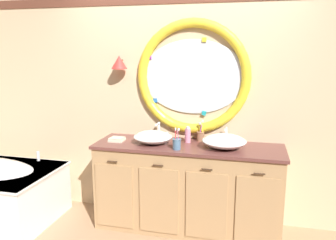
{
  "coord_description": "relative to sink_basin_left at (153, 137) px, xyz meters",
  "views": [
    {
      "loc": [
        0.71,
        -2.94,
        1.82
      ],
      "look_at": [
        -0.08,
        0.25,
        1.14
      ],
      "focal_mm": 36.39,
      "sensor_mm": 36.0,
      "label": 1
    }
  ],
  "objects": [
    {
      "name": "ground_plane",
      "position": [
        0.24,
        -0.25,
        -0.96
      ],
      "size": [
        14.0,
        14.0,
        0.0
      ],
      "primitive_type": "plane",
      "color": "tan"
    },
    {
      "name": "sink_basin_right",
      "position": [
        0.71,
        0.0,
        0.0
      ],
      "size": [
        0.42,
        0.42,
        0.14
      ],
      "color": "white",
      "rests_on": "vanity_counter"
    },
    {
      "name": "faucet_set_left",
      "position": [
        -0.0,
        0.22,
        0.0
      ],
      "size": [
        0.2,
        0.14,
        0.18
      ],
      "color": "silver",
      "rests_on": "vanity_counter"
    },
    {
      "name": "toothbrush_holder_right",
      "position": [
        0.45,
        0.21,
        -0.01
      ],
      "size": [
        0.08,
        0.08,
        0.23
      ],
      "color": "#996647",
      "rests_on": "vanity_counter"
    },
    {
      "name": "toothbrush_holder_left",
      "position": [
        0.28,
        -0.15,
        -0.01
      ],
      "size": [
        0.08,
        0.08,
        0.21
      ],
      "color": "slate",
      "rests_on": "vanity_counter"
    },
    {
      "name": "vanity_counter",
      "position": [
        0.36,
        0.03,
        -0.51
      ],
      "size": [
        1.88,
        0.59,
        0.89
      ],
      "color": "tan",
      "rests_on": "ground_plane"
    },
    {
      "name": "folded_hand_towel",
      "position": [
        -0.39,
        -0.0,
        -0.05
      ],
      "size": [
        0.15,
        0.14,
        0.04
      ],
      "color": "beige",
      "rests_on": "vanity_counter"
    },
    {
      "name": "back_wall_assembly",
      "position": [
        0.25,
        0.34,
        0.37
      ],
      "size": [
        6.4,
        0.26,
        2.6
      ],
      "color": "#D6B78E",
      "rests_on": "ground_plane"
    },
    {
      "name": "sink_basin_left",
      "position": [
        0.0,
        0.0,
        0.0
      ],
      "size": [
        0.39,
        0.39,
        0.13
      ],
      "color": "white",
      "rests_on": "vanity_counter"
    },
    {
      "name": "soap_dispenser",
      "position": [
        0.33,
        0.13,
        0.01
      ],
      "size": [
        0.06,
        0.07,
        0.17
      ],
      "color": "pink",
      "rests_on": "vanity_counter"
    },
    {
      "name": "faucet_set_right",
      "position": [
        0.71,
        0.22,
        -0.0
      ],
      "size": [
        0.23,
        0.12,
        0.16
      ],
      "color": "silver",
      "rests_on": "vanity_counter"
    }
  ]
}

